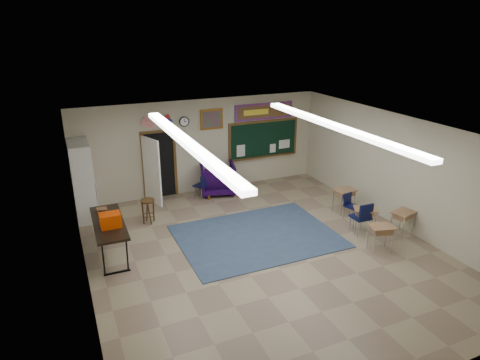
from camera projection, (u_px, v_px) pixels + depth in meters
name	position (u px, v px, depth m)	size (l,w,h in m)	color
floor	(264.00, 252.00, 10.33)	(9.00, 9.00, 0.00)	#85765B
back_wall	(202.00, 146.00, 13.67)	(8.00, 0.04, 3.00)	#B1AB8F
front_wall	(411.00, 307.00, 5.94)	(8.00, 0.04, 3.00)	#B1AB8F
left_wall	(81.00, 226.00, 8.30)	(0.04, 9.00, 3.00)	#B1AB8F
right_wall	(400.00, 172.00, 11.32)	(0.04, 9.00, 3.00)	#B1AB8F
ceiling	(267.00, 131.00, 9.29)	(8.00, 9.00, 0.04)	white
area_rug	(257.00, 236.00, 11.09)	(4.00, 3.00, 0.02)	#324760
fluorescent_strips	(266.00, 134.00, 9.31)	(3.86, 6.00, 0.10)	white
doorway	(157.00, 166.00, 13.13)	(1.10, 0.89, 2.16)	black
chalkboard	(264.00, 140.00, 14.48)	(2.55, 0.14, 1.30)	#543918
bulletin_board	(264.00, 111.00, 14.14)	(2.10, 0.05, 0.55)	red
framed_art_print	(212.00, 119.00, 13.48)	(0.75, 0.05, 0.65)	#8E5A1B
wall_clock	(184.00, 122.00, 13.14)	(0.32, 0.05, 0.32)	black
wall_flags	(157.00, 120.00, 12.75)	(1.16, 0.06, 0.70)	red
storage_cabinet	(83.00, 180.00, 11.86)	(0.59, 1.25, 2.20)	silver
wingback_armchair	(217.00, 178.00, 13.76)	(1.07, 1.10, 1.00)	#1B0533
student_chair_reading	(201.00, 186.00, 13.38)	(0.40, 0.40, 0.80)	black
student_chair_desk_a	(360.00, 218.00, 11.07)	(0.46, 0.46, 0.91)	black
student_chair_desk_b	(352.00, 207.00, 11.98)	(0.37, 0.37, 0.73)	black
student_desk_front_left	(365.00, 219.00, 11.16)	(0.72, 0.66, 0.69)	olive
student_desk_front_right	(344.00, 200.00, 12.38)	(0.64, 0.51, 0.71)	olive
student_desk_back_left	(380.00, 237.00, 10.26)	(0.65, 0.55, 0.68)	olive
student_desk_back_right	(402.00, 222.00, 11.01)	(0.66, 0.57, 0.68)	olive
folding_table	(110.00, 237.00, 10.09)	(0.73, 2.08, 1.18)	black
wooden_stool	(148.00, 211.00, 11.74)	(0.39, 0.39, 0.68)	#452D14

